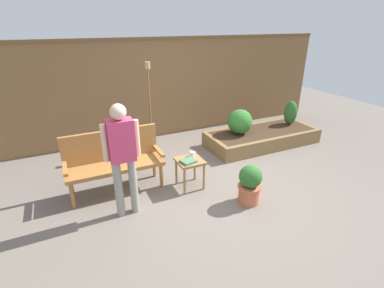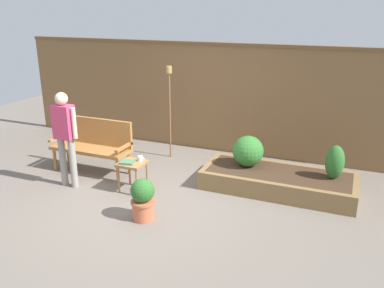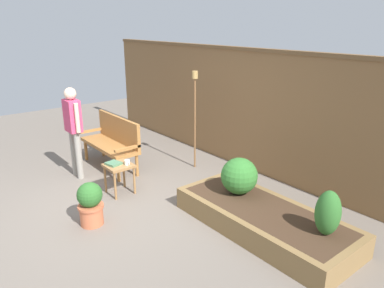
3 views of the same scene
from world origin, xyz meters
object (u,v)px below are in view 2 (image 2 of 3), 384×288
(side_table, at_px, (133,167))
(shrub_near_bench, at_px, (248,151))
(book_on_table, at_px, (127,162))
(tiki_torch, at_px, (170,96))
(potted_boxwood, at_px, (143,199))
(garden_bench, at_px, (93,141))
(cup_on_table, at_px, (140,159))
(person_by_bench, at_px, (65,131))
(shrub_far_corner, at_px, (335,162))

(side_table, bearing_deg, shrub_near_bench, 32.23)
(book_on_table, relative_size, tiki_torch, 0.12)
(book_on_table, height_order, shrub_near_bench, shrub_near_bench)
(shrub_near_bench, height_order, tiki_torch, tiki_torch)
(potted_boxwood, height_order, tiki_torch, tiki_torch)
(garden_bench, bearing_deg, potted_boxwood, -36.07)
(side_table, height_order, cup_on_table, cup_on_table)
(person_by_bench, bearing_deg, garden_bench, 91.41)
(potted_boxwood, bearing_deg, shrub_far_corner, 36.81)
(book_on_table, relative_size, potted_boxwood, 0.36)
(potted_boxwood, height_order, shrub_far_corner, shrub_far_corner)
(garden_bench, bearing_deg, cup_on_table, -17.67)
(potted_boxwood, distance_m, tiki_torch, 2.63)
(shrub_far_corner, bearing_deg, shrub_near_bench, -180.00)
(shrub_near_bench, xyz_separation_m, person_by_bench, (-2.65, -1.26, 0.38))
(potted_boxwood, xyz_separation_m, shrub_far_corner, (2.34, 1.75, 0.26))
(garden_bench, height_order, person_by_bench, person_by_bench)
(garden_bench, distance_m, side_table, 1.18)
(tiki_torch, xyz_separation_m, person_by_bench, (-0.94, -1.86, -0.27))
(cup_on_table, xyz_separation_m, potted_boxwood, (0.51, -0.85, -0.21))
(potted_boxwood, distance_m, person_by_bench, 1.84)
(cup_on_table, bearing_deg, shrub_far_corner, 17.58)
(side_table, distance_m, book_on_table, 0.13)
(garden_bench, distance_m, potted_boxwood, 2.09)
(side_table, xyz_separation_m, cup_on_table, (0.09, 0.10, 0.12))
(cup_on_table, relative_size, shrub_far_corner, 0.22)
(potted_boxwood, relative_size, shrub_far_corner, 1.12)
(garden_bench, distance_m, book_on_table, 1.15)
(book_on_table, relative_size, shrub_far_corner, 0.40)
(shrub_far_corner, height_order, tiki_torch, tiki_torch)
(garden_bench, xyz_separation_m, cup_on_table, (1.16, -0.37, -0.02))
(cup_on_table, xyz_separation_m, tiki_torch, (-0.20, 1.51, 0.69))
(potted_boxwood, distance_m, shrub_far_corner, 2.94)
(person_by_bench, bearing_deg, book_on_table, 10.88)
(book_on_table, distance_m, person_by_bench, 1.11)
(cup_on_table, xyz_separation_m, shrub_far_corner, (2.86, 0.90, 0.05))
(shrub_near_bench, relative_size, tiki_torch, 0.29)
(side_table, xyz_separation_m, person_by_bench, (-1.05, -0.25, 0.54))
(garden_bench, bearing_deg, tiki_torch, 49.96)
(cup_on_table, bearing_deg, garden_bench, 162.33)
(garden_bench, distance_m, shrub_far_corner, 4.05)
(side_table, relative_size, potted_boxwood, 0.81)
(book_on_table, height_order, shrub_far_corner, shrub_far_corner)
(cup_on_table, distance_m, tiki_torch, 1.67)
(book_on_table, bearing_deg, shrub_far_corner, 7.24)
(person_by_bench, bearing_deg, shrub_far_corner, 17.43)
(garden_bench, bearing_deg, person_by_bench, -88.59)
(book_on_table, distance_m, potted_boxwood, 0.97)
(cup_on_table, xyz_separation_m, book_on_table, (-0.15, -0.16, -0.02))
(shrub_far_corner, bearing_deg, person_by_bench, -162.57)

